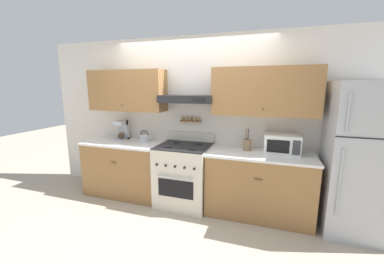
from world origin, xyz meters
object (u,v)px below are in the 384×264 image
at_px(refrigerator, 361,160).
at_px(utensil_crock, 247,144).
at_px(tea_kettle, 145,137).
at_px(stove_range, 184,175).
at_px(coffee_maker, 122,130).
at_px(microwave, 282,143).

bearing_deg(refrigerator, utensil_crock, 173.51).
relative_size(refrigerator, tea_kettle, 9.09).
distance_m(stove_range, refrigerator, 2.30).
height_order(stove_range, tea_kettle, tea_kettle).
xyz_separation_m(refrigerator, coffee_maker, (-3.44, 0.18, 0.13)).
distance_m(coffee_maker, utensil_crock, 2.09).
bearing_deg(stove_range, refrigerator, -0.10).
xyz_separation_m(stove_range, coffee_maker, (-1.18, 0.18, 0.59)).
xyz_separation_m(microwave, utensil_crock, (-0.46, -0.02, -0.05)).
bearing_deg(tea_kettle, stove_range, -11.35).
bearing_deg(tea_kettle, utensil_crock, 0.00).
bearing_deg(utensil_crock, microwave, 2.22).
distance_m(stove_range, tea_kettle, 0.91).
xyz_separation_m(refrigerator, utensil_crock, (-1.34, 0.15, 0.05)).
xyz_separation_m(stove_range, microwave, (1.37, 0.17, 0.56)).
bearing_deg(stove_range, utensil_crock, 9.27).
height_order(refrigerator, tea_kettle, refrigerator).
xyz_separation_m(stove_range, tea_kettle, (-0.74, 0.15, 0.50)).
bearing_deg(coffee_maker, utensil_crock, -0.87).
height_order(tea_kettle, utensil_crock, utensil_crock).
relative_size(coffee_maker, utensil_crock, 1.05).
distance_m(tea_kettle, microwave, 2.11).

